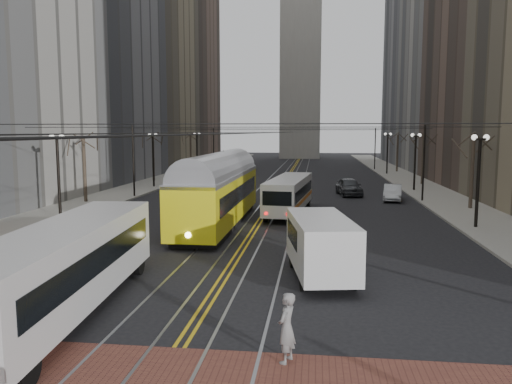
% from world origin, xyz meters
% --- Properties ---
extents(ground, '(260.00, 260.00, 0.00)m').
position_xyz_m(ground, '(0.00, 0.00, 0.00)').
color(ground, black).
rests_on(ground, ground).
extents(sidewalk_left, '(5.00, 140.00, 0.15)m').
position_xyz_m(sidewalk_left, '(-15.00, 45.00, 0.07)').
color(sidewalk_left, gray).
rests_on(sidewalk_left, ground).
extents(sidewalk_right, '(5.00, 140.00, 0.15)m').
position_xyz_m(sidewalk_right, '(15.00, 45.00, 0.07)').
color(sidewalk_right, gray).
rests_on(sidewalk_right, ground).
extents(streetcar_rails, '(4.80, 130.00, 0.02)m').
position_xyz_m(streetcar_rails, '(0.00, 45.00, 0.00)').
color(streetcar_rails, gray).
rests_on(streetcar_rails, ground).
extents(centre_lines, '(0.42, 130.00, 0.01)m').
position_xyz_m(centre_lines, '(0.00, 45.00, 0.01)').
color(centre_lines, gold).
rests_on(centre_lines, ground).
extents(building_left_mid, '(16.00, 20.00, 34.00)m').
position_xyz_m(building_left_mid, '(-25.50, 46.00, 17.00)').
color(building_left_mid, slate).
rests_on(building_left_mid, ground).
extents(building_left_midfar, '(20.00, 20.00, 52.00)m').
position_xyz_m(building_left_midfar, '(-27.50, 66.00, 26.00)').
color(building_left_midfar, gray).
rests_on(building_left_midfar, ground).
extents(building_left_far, '(16.00, 20.00, 40.00)m').
position_xyz_m(building_left_far, '(-25.50, 86.00, 20.00)').
color(building_left_far, brown).
rests_on(building_left_far, ground).
extents(building_right_far, '(16.00, 20.00, 40.00)m').
position_xyz_m(building_right_far, '(25.50, 86.00, 20.00)').
color(building_right_far, slate).
rests_on(building_right_far, ground).
extents(lamp_posts, '(27.60, 57.20, 5.60)m').
position_xyz_m(lamp_posts, '(-0.00, 28.75, 2.80)').
color(lamp_posts, black).
rests_on(lamp_posts, ground).
extents(street_trees, '(31.68, 53.28, 5.60)m').
position_xyz_m(street_trees, '(0.00, 35.25, 2.80)').
color(street_trees, '#382D23').
rests_on(street_trees, ground).
extents(trolley_wires, '(25.96, 120.00, 6.60)m').
position_xyz_m(trolley_wires, '(0.00, 34.83, 3.77)').
color(trolley_wires, black).
rests_on(trolley_wires, ground).
extents(transit_bus, '(3.36, 12.04, 2.97)m').
position_xyz_m(transit_bus, '(-4.41, 1.10, 1.49)').
color(transit_bus, silver).
rests_on(transit_bus, ground).
extents(streetcar, '(2.99, 15.36, 3.61)m').
position_xyz_m(streetcar, '(-2.50, 17.61, 1.81)').
color(streetcar, yellow).
rests_on(streetcar, ground).
extents(rear_bus, '(3.23, 10.39, 2.67)m').
position_xyz_m(rear_bus, '(1.80, 22.66, 1.33)').
color(rear_bus, silver).
rests_on(rear_bus, ground).
extents(cargo_van, '(3.13, 6.03, 2.54)m').
position_xyz_m(cargo_van, '(4.00, 6.30, 1.27)').
color(cargo_van, silver).
rests_on(cargo_van, ground).
extents(sedan_grey, '(2.63, 5.13, 1.67)m').
position_xyz_m(sedan_grey, '(6.91, 34.00, 0.84)').
color(sedan_grey, '#383B3E').
rests_on(sedan_grey, ground).
extents(sedan_silver, '(2.18, 4.48, 1.41)m').
position_xyz_m(sedan_silver, '(10.50, 30.69, 0.71)').
color(sedan_silver, '#B5BABE').
rests_on(sedan_silver, ground).
extents(pedestrian_b, '(0.66, 0.80, 1.88)m').
position_xyz_m(pedestrian_b, '(3.05, -1.50, 0.95)').
color(pedestrian_b, gray).
rests_on(pedestrian_b, crosswalk_band).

